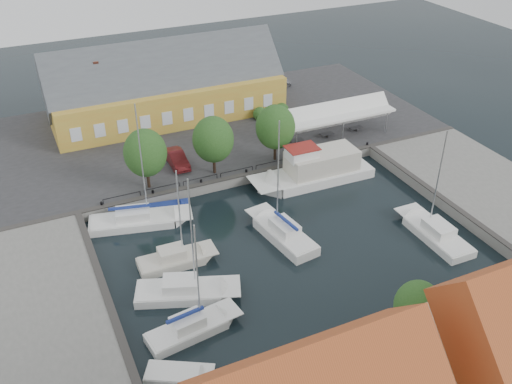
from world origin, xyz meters
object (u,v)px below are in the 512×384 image
(warehouse, at_px, (161,90))
(west_boat_d, at_px, (192,330))
(trawler, at_px, (316,171))
(west_boat_b, at_px, (176,261))
(east_boat_c, at_px, (434,235))
(launch_sw, at_px, (178,376))
(launch_nw, at_px, (167,209))
(car_silver, at_px, (276,82))
(car_red, at_px, (177,159))
(west_boat_a, at_px, (138,222))
(tent_canopy, at_px, (336,114))
(center_sailboat, at_px, (282,234))
(west_boat_c, at_px, (185,293))

(warehouse, height_order, west_boat_d, warehouse)
(trawler, relative_size, west_boat_b, 1.42)
(trawler, height_order, east_boat_c, east_boat_c)
(warehouse, bearing_deg, east_boat_c, -66.12)
(west_boat_d, height_order, launch_sw, west_boat_d)
(launch_nw, bearing_deg, warehouse, 74.00)
(warehouse, bearing_deg, west_boat_d, -103.68)
(car_silver, xyz_separation_m, east_boat_c, (-2.15, -36.54, -1.50))
(car_red, xyz_separation_m, west_boat_a, (-6.33, -7.62, -1.51))
(west_boat_d, relative_size, launch_sw, 2.04)
(tent_canopy, distance_m, launch_nw, 23.19)
(warehouse, bearing_deg, launch_sw, -105.50)
(car_red, bearing_deg, launch_nw, -116.29)
(warehouse, relative_size, center_sailboat, 2.42)
(east_boat_c, bearing_deg, launch_sw, -168.02)
(west_boat_b, xyz_separation_m, launch_sw, (-3.55, -11.59, -0.17))
(west_boat_c, bearing_deg, west_boat_b, 82.52)
(warehouse, xyz_separation_m, east_boat_c, (15.01, -33.90, -4.17))
(center_sailboat, distance_m, east_boat_c, 13.74)
(launch_sw, bearing_deg, trawler, 41.58)
(trawler, height_order, launch_sw, trawler)
(car_silver, relative_size, car_red, 0.95)
(warehouse, xyz_separation_m, trawler, (10.36, -20.52, -3.41))
(tent_canopy, height_order, launch_nw, tent_canopy)
(warehouse, distance_m, launch_nw, 20.78)
(west_boat_c, xyz_separation_m, launch_sw, (-3.00, -7.46, -0.17))
(center_sailboat, xyz_separation_m, west_boat_a, (-11.25, 7.53, -0.09))
(car_red, relative_size, trawler, 0.35)
(east_boat_c, xyz_separation_m, launch_nw, (-20.61, 14.36, -0.17))
(warehouse, distance_m, trawler, 23.23)
(tent_canopy, relative_size, west_boat_c, 1.25)
(car_silver, bearing_deg, west_boat_b, 135.66)
(east_boat_c, height_order, launch_nw, east_boat_c)
(warehouse, distance_m, west_boat_c, 33.18)
(west_boat_b, bearing_deg, west_boat_d, -99.54)
(tent_canopy, relative_size, car_silver, 3.13)
(tent_canopy, distance_m, east_boat_c, 20.40)
(warehouse, bearing_deg, west_boat_a, -112.91)
(warehouse, relative_size, east_boat_c, 2.63)
(tent_canopy, xyz_separation_m, west_boat_d, (-25.35, -22.08, -3.41))
(center_sailboat, bearing_deg, trawler, 44.55)
(center_sailboat, distance_m, west_boat_d, 13.60)
(tent_canopy, bearing_deg, trawler, -133.14)
(tent_canopy, relative_size, launch_sw, 2.90)
(car_silver, xyz_separation_m, launch_sw, (-28.09, -42.04, -1.67))
(launch_nw, bearing_deg, tent_canopy, 14.35)
(car_red, distance_m, west_boat_c, 19.67)
(west_boat_c, height_order, launch_nw, west_boat_c)
(trawler, bearing_deg, east_boat_c, -70.83)
(west_boat_b, bearing_deg, west_boat_c, -97.48)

